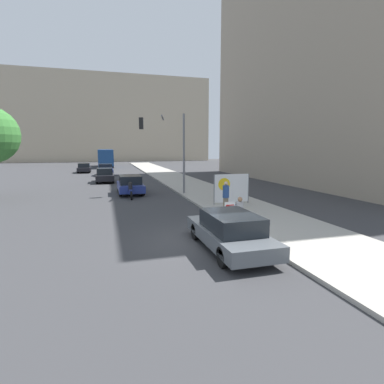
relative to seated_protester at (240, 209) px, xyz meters
name	(u,v)px	position (x,y,z in m)	size (l,w,h in m)	color
ground_plane	(209,242)	(-2.08, -1.70, -0.80)	(160.00, 160.00, 0.00)	#38383A
sidewalk_curb	(194,187)	(1.77, 13.30, -0.74)	(4.42, 90.00, 0.14)	#A8A399
building_backdrop_far	(110,120)	(-4.08, 73.28, 10.22)	(52.00, 12.00, 22.04)	tan
building_backdrop_right	(325,55)	(15.91, 14.66, 12.01)	(10.00, 32.00, 25.62)	gray
seated_protester	(240,209)	(0.00, 0.00, 0.00)	(0.98, 0.77, 1.23)	#474C56
jogger_on_sidewalk	(226,197)	(0.29, 2.39, 0.19)	(0.34, 0.34, 1.68)	#756651
protest_banner	(231,188)	(1.60, 4.70, 0.31)	(2.35, 0.06, 1.84)	slate
traffic_light_pole	(168,140)	(-1.22, 10.05, 3.36)	(3.32, 3.09, 5.94)	slate
parked_car_curbside	(230,231)	(-1.70, -2.78, -0.12)	(1.82, 4.63, 1.35)	#565B60
car_on_road_nearest	(130,184)	(-4.00, 11.56, -0.08)	(1.87, 4.41, 1.44)	navy
car_on_road_midblock	(105,175)	(-5.91, 20.21, -0.07)	(1.78, 4.11, 1.48)	black
car_on_road_distant	(106,170)	(-5.82, 28.27, -0.06)	(1.87, 4.27, 1.51)	navy
car_on_road_far_lane	(84,168)	(-8.79, 33.82, -0.11)	(1.76, 4.18, 1.37)	black
city_bus_on_road	(106,157)	(-5.70, 45.84, 1.05)	(2.57, 11.61, 3.23)	navy
motorcycle_on_road	(130,191)	(-4.17, 9.36, -0.29)	(0.28, 2.21, 1.18)	navy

